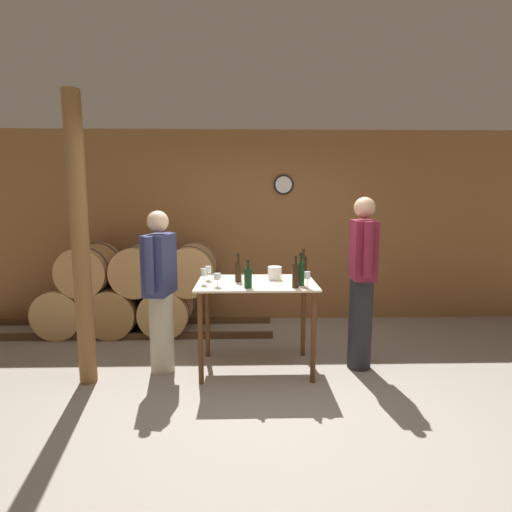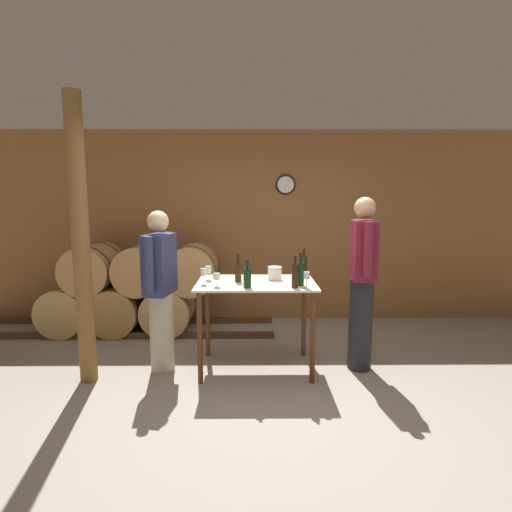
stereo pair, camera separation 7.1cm
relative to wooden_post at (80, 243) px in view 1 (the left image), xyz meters
The scene contains 17 objects.
ground_plane 2.27m from the wooden_post, 13.86° to the right, with size 14.00×14.00×0.00m, color gray.
back_wall 2.70m from the wooden_post, 48.99° to the left, with size 8.40×0.08×2.70m.
barrel_rack 1.67m from the wooden_post, 90.35° to the left, with size 4.06×0.77×1.17m.
tasting_table 1.75m from the wooden_post, ahead, with size 1.19×0.79×0.92m.
wooden_post is the anchor object (origin of this frame).
wine_bottle_far_left 1.51m from the wooden_post, 10.65° to the left, with size 0.07×0.07×0.29m.
wine_bottle_left 1.58m from the wooden_post, ahead, with size 0.08×0.08×0.27m.
wine_bottle_center 2.01m from the wooden_post, ahead, with size 0.07×0.07×0.31m.
wine_bottle_right 2.08m from the wooden_post, ahead, with size 0.08×0.08×0.32m.
wine_bottle_far_right 2.24m from the wooden_post, 14.87° to the left, with size 0.07×0.07×0.30m.
wine_glass_near_left 1.16m from the wooden_post, ahead, with size 0.06×0.06×0.16m.
wine_glass_near_center 1.23m from the wooden_post, 16.86° to the left, with size 0.06×0.06×0.15m.
wine_glass_near_right 1.30m from the wooden_post, ahead, with size 0.07×0.07×0.13m.
wine_glass_far_side 2.12m from the wooden_post, ahead, with size 0.06×0.06×0.16m.
ice_bucket 1.90m from the wooden_post, 11.76° to the left, with size 0.14×0.14×0.14m.
person_host 2.74m from the wooden_post, ahead, with size 0.25×0.59×1.77m.
person_visitor_with_scarf 0.86m from the wooden_post, 18.62° to the left, with size 0.29×0.58×1.64m.
Camera 1 is at (-0.25, -3.25, 1.75)m, focal length 28.00 mm.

